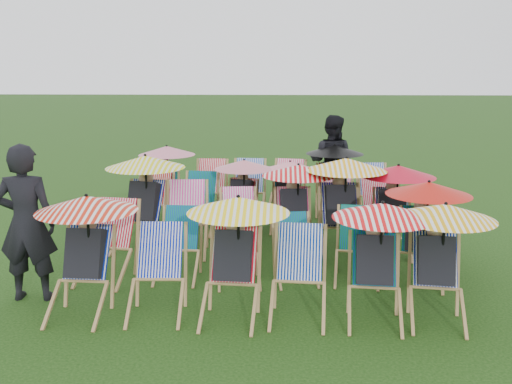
{
  "coord_description": "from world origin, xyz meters",
  "views": [
    {
      "loc": [
        0.23,
        -8.17,
        2.73
      ],
      "look_at": [
        -0.14,
        0.16,
        0.9
      ],
      "focal_mm": 40.0,
      "sensor_mm": 36.0,
      "label": 1
    }
  ],
  "objects_px": {
    "person_rear": "(331,162)",
    "person_left": "(27,223)",
    "deckchair_5": "(439,260)",
    "deckchair_29": "(375,191)",
    "deckchair_0": "(82,253)"
  },
  "relations": [
    {
      "from": "person_rear",
      "to": "person_left",
      "type": "bearing_deg",
      "value": 70.0
    },
    {
      "from": "deckchair_5",
      "to": "deckchair_29",
      "type": "xyz_separation_m",
      "value": [
        0.03,
        4.48,
        -0.21
      ]
    },
    {
      "from": "person_left",
      "to": "person_rear",
      "type": "relative_size",
      "value": 1.03
    },
    {
      "from": "deckchair_0",
      "to": "person_rear",
      "type": "xyz_separation_m",
      "value": [
        3.18,
        5.08,
        0.21
      ]
    },
    {
      "from": "deckchair_0",
      "to": "deckchair_29",
      "type": "relative_size",
      "value": 1.42
    },
    {
      "from": "deckchair_29",
      "to": "person_left",
      "type": "bearing_deg",
      "value": -143.7
    },
    {
      "from": "deckchair_29",
      "to": "person_left",
      "type": "relative_size",
      "value": 0.5
    },
    {
      "from": "deckchair_0",
      "to": "person_left",
      "type": "relative_size",
      "value": 0.71
    },
    {
      "from": "deckchair_5",
      "to": "deckchair_0",
      "type": "bearing_deg",
      "value": -173.07
    },
    {
      "from": "deckchair_5",
      "to": "deckchair_29",
      "type": "bearing_deg",
      "value": 96.54
    },
    {
      "from": "deckchair_0",
      "to": "deckchair_5",
      "type": "distance_m",
      "value": 3.93
    },
    {
      "from": "deckchair_0",
      "to": "person_rear",
      "type": "bearing_deg",
      "value": 59.98
    },
    {
      "from": "deckchair_0",
      "to": "deckchair_29",
      "type": "distance_m",
      "value": 5.99
    },
    {
      "from": "deckchair_0",
      "to": "deckchair_29",
      "type": "xyz_separation_m",
      "value": [
        3.96,
        4.48,
        -0.23
      ]
    },
    {
      "from": "person_rear",
      "to": "deckchair_5",
      "type": "bearing_deg",
      "value": 118.3
    }
  ]
}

